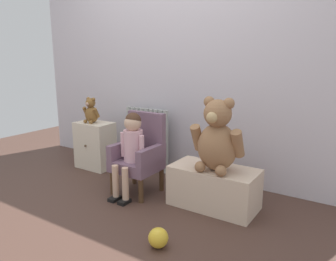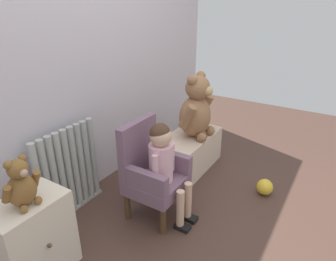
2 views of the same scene
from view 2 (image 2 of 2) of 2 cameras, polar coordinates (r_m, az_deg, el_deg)
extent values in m
plane|color=#483028|center=(2.20, 10.66, -19.90)|extent=(6.00, 6.00, 0.00)
cube|color=silver|center=(2.32, -17.48, 15.38)|extent=(3.80, 0.05, 2.40)
cylinder|color=#AAAFA9|center=(2.21, -23.31, -9.94)|extent=(0.05, 0.05, 0.66)
cylinder|color=#AAAFA9|center=(2.23, -22.03, -9.25)|extent=(0.05, 0.05, 0.66)
cylinder|color=#AAAFA9|center=(2.26, -20.79, -8.58)|extent=(0.05, 0.05, 0.66)
cylinder|color=#AAAFA9|center=(2.29, -19.59, -7.93)|extent=(0.05, 0.05, 0.66)
cylinder|color=#AAAFA9|center=(2.33, -18.42, -7.28)|extent=(0.05, 0.05, 0.66)
cylinder|color=#AAAFA9|center=(2.36, -17.29, -6.66)|extent=(0.05, 0.05, 0.66)
cylinder|color=#AAAFA9|center=(2.39, -16.19, -6.04)|extent=(0.05, 0.05, 0.66)
cylinder|color=#AAAFA9|center=(2.43, -15.13, -5.45)|extent=(0.05, 0.05, 0.66)
cylinder|color=#AAAFA9|center=(2.46, -14.10, -4.86)|extent=(0.05, 0.05, 0.66)
cube|color=#AAAFA9|center=(2.51, -17.40, -13.89)|extent=(0.56, 0.05, 0.02)
cube|color=beige|center=(1.96, -24.22, -18.32)|extent=(0.41, 0.26, 0.51)
sphere|color=#4C3823|center=(1.84, -21.61, -19.73)|extent=(0.02, 0.02, 0.02)
cube|color=#74566A|center=(2.22, -2.12, -10.03)|extent=(0.39, 0.38, 0.10)
cube|color=#74566A|center=(2.17, -5.68, -3.17)|extent=(0.39, 0.06, 0.41)
cube|color=#74566A|center=(2.05, -4.76, -9.41)|extent=(0.06, 0.38, 0.14)
cube|color=#74566A|center=(2.28, 0.14, -5.56)|extent=(0.06, 0.38, 0.14)
cylinder|color=#4C331E|center=(2.14, -0.96, -16.81)|extent=(0.04, 0.04, 0.21)
cylinder|color=#4C331E|center=(2.36, 3.40, -12.41)|extent=(0.04, 0.04, 0.21)
cylinder|color=#4C331E|center=(2.29, -7.72, -13.97)|extent=(0.04, 0.04, 0.21)
cylinder|color=#4C331E|center=(2.50, -2.97, -10.16)|extent=(0.04, 0.04, 0.21)
cylinder|color=beige|center=(2.10, -1.29, -6.07)|extent=(0.17, 0.17, 0.28)
sphere|color=#D8AD8E|center=(2.01, -1.34, -1.04)|extent=(0.15, 0.15, 0.15)
sphere|color=#472D1E|center=(2.00, -1.46, -0.52)|extent=(0.14, 0.14, 0.14)
cylinder|color=#D8AD8E|center=(2.14, 2.35, -14.58)|extent=(0.06, 0.06, 0.28)
cube|color=black|center=(2.24, 2.75, -17.88)|extent=(0.07, 0.11, 0.03)
cylinder|color=#D8AD8E|center=(2.22, 3.80, -13.05)|extent=(0.06, 0.06, 0.28)
cube|color=black|center=(2.31, 4.15, -16.30)|extent=(0.07, 0.11, 0.03)
cylinder|color=beige|center=(2.02, -2.45, -7.49)|extent=(0.04, 0.04, 0.22)
cylinder|color=beige|center=(2.17, 0.68, -5.03)|extent=(0.04, 0.04, 0.22)
cube|color=beige|center=(2.85, 3.98, -4.07)|extent=(0.71, 0.36, 0.34)
ellipsoid|color=#976A46|center=(2.71, 5.16, 2.71)|extent=(0.32, 0.28, 0.38)
sphere|color=#976A46|center=(2.62, 5.67, 8.15)|extent=(0.22, 0.22, 0.22)
sphere|color=tan|center=(2.59, 7.61, 7.46)|extent=(0.09, 0.09, 0.09)
sphere|color=#976A46|center=(2.53, 4.61, 9.56)|extent=(0.09, 0.09, 0.09)
sphere|color=#976A46|center=(2.68, 6.26, 10.28)|extent=(0.09, 0.09, 0.09)
cylinder|color=#976A46|center=(2.54, 3.73, 2.64)|extent=(0.08, 0.17, 0.23)
cylinder|color=#976A46|center=(2.83, 7.06, 4.79)|extent=(0.08, 0.17, 0.23)
sphere|color=#976A46|center=(2.65, 6.43, -1.29)|extent=(0.09, 0.09, 0.09)
sphere|color=#976A46|center=(2.80, 8.01, 0.02)|extent=(0.09, 0.09, 0.09)
ellipsoid|color=brown|center=(1.74, -26.08, -10.16)|extent=(0.15, 0.13, 0.18)
sphere|color=brown|center=(1.67, -26.75, -6.56)|extent=(0.10, 0.10, 0.10)
sphere|color=tan|center=(1.64, -25.81, -7.30)|extent=(0.04, 0.04, 0.04)
sphere|color=brown|center=(1.64, -28.25, -5.85)|extent=(0.04, 0.04, 0.04)
sphere|color=brown|center=(1.67, -26.02, -4.81)|extent=(0.04, 0.04, 0.04)
cylinder|color=brown|center=(1.69, -28.42, -10.65)|extent=(0.04, 0.08, 0.11)
cylinder|color=brown|center=(1.75, -23.91, -8.37)|extent=(0.04, 0.08, 0.11)
sphere|color=brown|center=(1.72, -25.77, -13.33)|extent=(0.04, 0.04, 0.04)
sphere|color=brown|center=(1.75, -23.50, -12.10)|extent=(0.04, 0.04, 0.04)
sphere|color=gold|center=(2.65, 17.95, -10.20)|extent=(0.13, 0.13, 0.13)
camera|label=1|loc=(3.50, 52.30, 10.32)|focal=35.00mm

